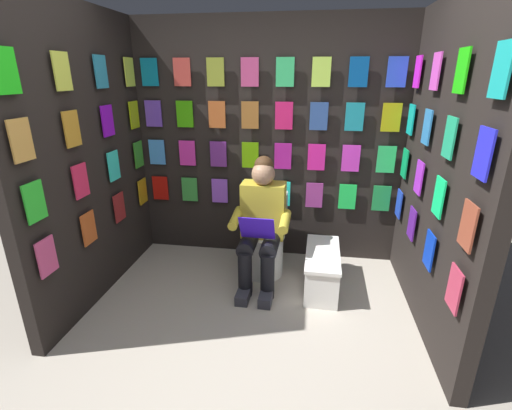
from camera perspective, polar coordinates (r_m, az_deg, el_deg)
ground_plane at (r=2.62m, az=-4.00°, el=-25.72°), size 30.00×30.00×0.00m
display_wall_back at (r=3.75m, az=1.83°, el=9.62°), size 2.78×0.14×2.40m
display_wall_left at (r=2.94m, az=27.30°, el=4.52°), size 0.14×1.83×2.40m
display_wall_right at (r=3.33m, az=-25.01°, el=6.44°), size 0.14×1.83×2.40m
toilet at (r=3.60m, az=1.41°, el=-5.50°), size 0.41×0.56×0.77m
person_reading at (r=3.29m, az=0.84°, el=-2.86°), size 0.53×0.69×1.19m
comic_longbox_near at (r=3.43m, az=10.30°, el=-9.97°), size 0.32×0.75×0.36m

